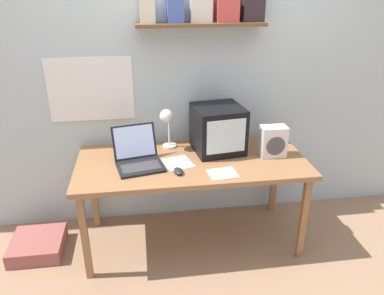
% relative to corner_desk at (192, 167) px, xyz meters
% --- Properties ---
extents(ground_plane, '(12.00, 12.00, 0.00)m').
position_rel_corner_desk_xyz_m(ground_plane, '(0.00, 0.00, -0.65)').
color(ground_plane, '#9B7658').
extents(back_wall, '(5.60, 0.24, 2.60)m').
position_rel_corner_desk_xyz_m(back_wall, '(0.00, 0.44, 0.66)').
color(back_wall, silver).
rests_on(back_wall, ground_plane).
extents(corner_desk, '(1.66, 0.74, 0.71)m').
position_rel_corner_desk_xyz_m(corner_desk, '(0.00, 0.00, 0.00)').
color(corner_desk, '#97663F').
rests_on(corner_desk, ground_plane).
extents(crt_monitor, '(0.40, 0.40, 0.35)m').
position_rel_corner_desk_xyz_m(crt_monitor, '(0.22, 0.15, 0.23)').
color(crt_monitor, black).
rests_on(crt_monitor, corner_desk).
extents(laptop, '(0.37, 0.39, 0.25)m').
position_rel_corner_desk_xyz_m(laptop, '(-0.39, -0.00, 0.12)').
color(laptop, black).
rests_on(laptop, corner_desk).
extents(desk_lamp, '(0.13, 0.16, 0.33)m').
position_rel_corner_desk_xyz_m(desk_lamp, '(-0.16, 0.21, 0.29)').
color(desk_lamp, silver).
rests_on(desk_lamp, corner_desk).
extents(juice_glass, '(0.06, 0.06, 0.12)m').
position_rel_corner_desk_xyz_m(juice_glass, '(0.63, 0.18, 0.11)').
color(juice_glass, white).
rests_on(juice_glass, corner_desk).
extents(space_heater, '(0.19, 0.12, 0.23)m').
position_rel_corner_desk_xyz_m(space_heater, '(0.60, -0.01, 0.17)').
color(space_heater, white).
rests_on(space_heater, corner_desk).
extents(computer_mouse, '(0.07, 0.11, 0.03)m').
position_rel_corner_desk_xyz_m(computer_mouse, '(-0.12, -0.19, 0.07)').
color(computer_mouse, '#232326').
rests_on(computer_mouse, corner_desk).
extents(printed_handout, '(0.23, 0.25, 0.00)m').
position_rel_corner_desk_xyz_m(printed_handout, '(-0.11, -0.04, 0.06)').
color(printed_handout, white).
rests_on(printed_handout, corner_desk).
extents(loose_paper_near_laptop, '(0.20, 0.18, 0.00)m').
position_rel_corner_desk_xyz_m(loose_paper_near_laptop, '(0.18, -0.24, 0.06)').
color(loose_paper_near_laptop, silver).
rests_on(loose_paper_near_laptop, corner_desk).
extents(floor_cushion, '(0.38, 0.38, 0.12)m').
position_rel_corner_desk_xyz_m(floor_cushion, '(-1.19, 0.02, -0.60)').
color(floor_cushion, '#9E534E').
rests_on(floor_cushion, ground_plane).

